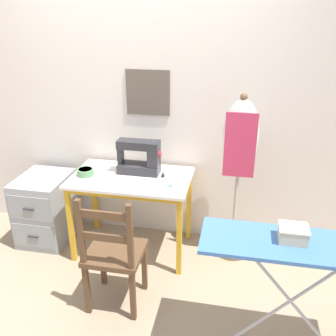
{
  "coord_description": "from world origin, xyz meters",
  "views": [
    {
      "loc": [
        0.87,
        -2.46,
        2.06
      ],
      "look_at": [
        0.33,
        0.28,
        0.85
      ],
      "focal_mm": 40.0,
      "sensor_mm": 36.0,
      "label": 1
    }
  ],
  "objects_px": {
    "sewing_machine": "(141,158)",
    "filing_cabinet": "(46,208)",
    "storage_box": "(293,234)",
    "thread_spool_near_machine": "(163,175)",
    "wooden_chair": "(114,254)",
    "ironing_board": "(299,250)",
    "scissors": "(173,185)",
    "dress_form": "(240,148)",
    "fabric_bowl": "(85,172)"
  },
  "relations": [
    {
      "from": "sewing_machine",
      "to": "filing_cabinet",
      "type": "distance_m",
      "value": 1.08
    },
    {
      "from": "storage_box",
      "to": "filing_cabinet",
      "type": "bearing_deg",
      "value": 157.25
    },
    {
      "from": "thread_spool_near_machine",
      "to": "wooden_chair",
      "type": "bearing_deg",
      "value": -105.74
    },
    {
      "from": "thread_spool_near_machine",
      "to": "ironing_board",
      "type": "distance_m",
      "value": 1.35
    },
    {
      "from": "scissors",
      "to": "ironing_board",
      "type": "relative_size",
      "value": 0.1
    },
    {
      "from": "dress_form",
      "to": "storage_box",
      "type": "xyz_separation_m",
      "value": [
        0.33,
        -0.99,
        -0.14
      ]
    },
    {
      "from": "fabric_bowl",
      "to": "scissors",
      "type": "distance_m",
      "value": 0.78
    },
    {
      "from": "fabric_bowl",
      "to": "ironing_board",
      "type": "relative_size",
      "value": 0.13
    },
    {
      "from": "filing_cabinet",
      "to": "dress_form",
      "type": "xyz_separation_m",
      "value": [
        1.74,
        0.12,
        0.69
      ]
    },
    {
      "from": "sewing_machine",
      "to": "fabric_bowl",
      "type": "relative_size",
      "value": 2.61
    },
    {
      "from": "thread_spool_near_machine",
      "to": "filing_cabinet",
      "type": "xyz_separation_m",
      "value": [
        -1.12,
        -0.02,
        -0.43
      ]
    },
    {
      "from": "fabric_bowl",
      "to": "thread_spool_near_machine",
      "type": "bearing_deg",
      "value": 7.56
    },
    {
      "from": "dress_form",
      "to": "storage_box",
      "type": "bearing_deg",
      "value": -71.41
    },
    {
      "from": "sewing_machine",
      "to": "dress_form",
      "type": "xyz_separation_m",
      "value": [
        0.82,
        0.05,
        0.14
      ]
    },
    {
      "from": "sewing_machine",
      "to": "wooden_chair",
      "type": "height_order",
      "value": "sewing_machine"
    },
    {
      "from": "fabric_bowl",
      "to": "ironing_board",
      "type": "xyz_separation_m",
      "value": [
        1.65,
        -0.83,
        0.02
      ]
    },
    {
      "from": "scissors",
      "to": "dress_form",
      "type": "relative_size",
      "value": 0.08
    },
    {
      "from": "thread_spool_near_machine",
      "to": "filing_cabinet",
      "type": "relative_size",
      "value": 0.06
    },
    {
      "from": "dress_form",
      "to": "fabric_bowl",
      "type": "bearing_deg",
      "value": -171.6
    },
    {
      "from": "fabric_bowl",
      "to": "wooden_chair",
      "type": "relative_size",
      "value": 0.15
    },
    {
      "from": "dress_form",
      "to": "ironing_board",
      "type": "xyz_separation_m",
      "value": [
        0.37,
        -1.01,
        -0.23
      ]
    },
    {
      "from": "wooden_chair",
      "to": "storage_box",
      "type": "bearing_deg",
      "value": -7.84
    },
    {
      "from": "wooden_chair",
      "to": "ironing_board",
      "type": "height_order",
      "value": "wooden_chair"
    },
    {
      "from": "scissors",
      "to": "dress_form",
      "type": "distance_m",
      "value": 0.62
    },
    {
      "from": "sewing_machine",
      "to": "dress_form",
      "type": "height_order",
      "value": "dress_form"
    },
    {
      "from": "fabric_bowl",
      "to": "ironing_board",
      "type": "height_order",
      "value": "ironing_board"
    },
    {
      "from": "wooden_chair",
      "to": "ironing_board",
      "type": "distance_m",
      "value": 1.26
    },
    {
      "from": "fabric_bowl",
      "to": "filing_cabinet",
      "type": "relative_size",
      "value": 0.23
    },
    {
      "from": "dress_form",
      "to": "storage_box",
      "type": "distance_m",
      "value": 1.05
    },
    {
      "from": "dress_form",
      "to": "ironing_board",
      "type": "distance_m",
      "value": 1.1
    },
    {
      "from": "scissors",
      "to": "storage_box",
      "type": "height_order",
      "value": "storage_box"
    },
    {
      "from": "fabric_bowl",
      "to": "dress_form",
      "type": "height_order",
      "value": "dress_form"
    },
    {
      "from": "ironing_board",
      "to": "storage_box",
      "type": "bearing_deg",
      "value": 150.76
    },
    {
      "from": "fabric_bowl",
      "to": "thread_spool_near_machine",
      "type": "xyz_separation_m",
      "value": [
        0.66,
        0.09,
        -0.01
      ]
    },
    {
      "from": "fabric_bowl",
      "to": "ironing_board",
      "type": "bearing_deg",
      "value": -26.55
    },
    {
      "from": "wooden_chair",
      "to": "thread_spool_near_machine",
      "type": "bearing_deg",
      "value": 74.26
    },
    {
      "from": "filing_cabinet",
      "to": "ironing_board",
      "type": "height_order",
      "value": "ironing_board"
    },
    {
      "from": "filing_cabinet",
      "to": "storage_box",
      "type": "distance_m",
      "value": 2.32
    },
    {
      "from": "storage_box",
      "to": "dress_form",
      "type": "bearing_deg",
      "value": 108.59
    },
    {
      "from": "fabric_bowl",
      "to": "storage_box",
      "type": "distance_m",
      "value": 1.8
    },
    {
      "from": "fabric_bowl",
      "to": "scissors",
      "type": "bearing_deg",
      "value": -3.87
    },
    {
      "from": "sewing_machine",
      "to": "thread_spool_near_machine",
      "type": "relative_size",
      "value": 9.28
    },
    {
      "from": "scissors",
      "to": "storage_box",
      "type": "xyz_separation_m",
      "value": [
        0.84,
        -0.75,
        0.13
      ]
    },
    {
      "from": "ironing_board",
      "to": "storage_box",
      "type": "distance_m",
      "value": 0.1
    },
    {
      "from": "thread_spool_near_machine",
      "to": "storage_box",
      "type": "xyz_separation_m",
      "value": [
        0.95,
        -0.89,
        0.12
      ]
    },
    {
      "from": "ironing_board",
      "to": "storage_box",
      "type": "height_order",
      "value": "storage_box"
    },
    {
      "from": "dress_form",
      "to": "thread_spool_near_machine",
      "type": "bearing_deg",
      "value": -170.71
    },
    {
      "from": "filing_cabinet",
      "to": "ironing_board",
      "type": "bearing_deg",
      "value": -22.88
    },
    {
      "from": "wooden_chair",
      "to": "sewing_machine",
      "type": "bearing_deg",
      "value": 89.68
    },
    {
      "from": "wooden_chair",
      "to": "dress_form",
      "type": "relative_size",
      "value": 0.64
    }
  ]
}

